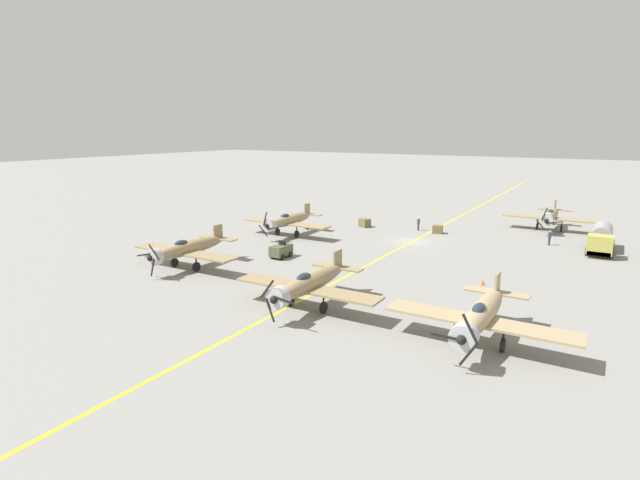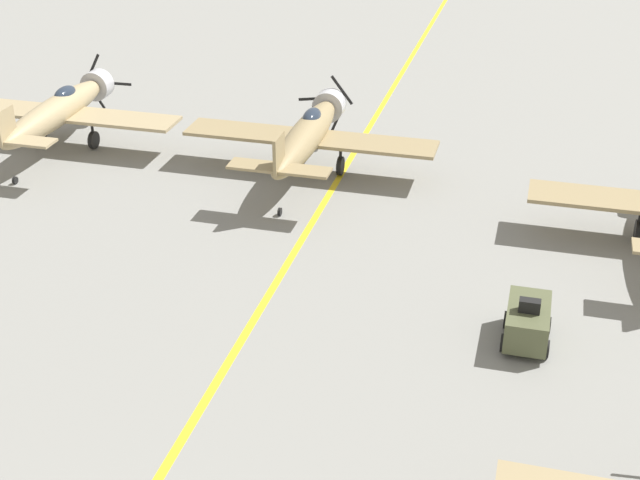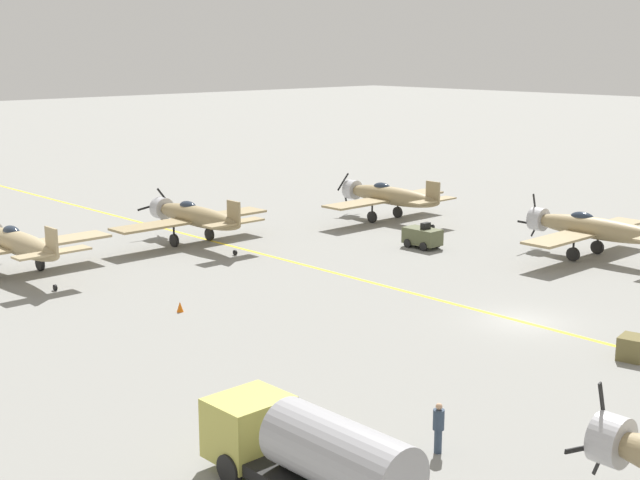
{
  "view_description": "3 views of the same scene",
  "coord_description": "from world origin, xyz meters",
  "px_view_note": "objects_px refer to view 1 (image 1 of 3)",
  "views": [
    {
      "loc": [
        -20.92,
        56.76,
        13.51
      ],
      "look_at": [
        4.03,
        15.16,
        2.66
      ],
      "focal_mm": 28.0,
      "sensor_mm": 36.0,
      "label": 1
    },
    {
      "loc": [
        8.95,
        -11.38,
        17.18
      ],
      "look_at": [
        1.72,
        16.0,
        2.07
      ],
      "focal_mm": 50.0,
      "sensor_mm": 36.0,
      "label": 2
    },
    {
      "loc": [
        -36.76,
        -24.35,
        13.53
      ],
      "look_at": [
        -0.93,
        13.89,
        2.15
      ],
      "focal_mm": 50.0,
      "sensor_mm": 36.0,
      "label": 3
    }
  ],
  "objects_px": {
    "airplane_near_left": "(551,216)",
    "fuel_tanker": "(601,239)",
    "supply_crate_mid_lane": "(365,223)",
    "airplane_far_left": "(481,315)",
    "tow_tractor": "(281,250)",
    "ground_crew_walking": "(418,223)",
    "airplane_far_center": "(309,283)",
    "ground_crew_inspecting": "(550,237)",
    "traffic_cone": "(483,282)",
    "supply_crate_by_tanker": "(438,229)",
    "airplane_mid_right": "(288,220)",
    "airplane_far_right": "(187,248)"
  },
  "relations": [
    {
      "from": "airplane_mid_right",
      "to": "traffic_cone",
      "type": "xyz_separation_m",
      "value": [
        -26.48,
        8.29,
        -1.74
      ]
    },
    {
      "from": "airplane_near_left",
      "to": "supply_crate_by_tanker",
      "type": "xyz_separation_m",
      "value": [
        12.42,
        9.83,
        -1.48
      ]
    },
    {
      "from": "airplane_near_left",
      "to": "ground_crew_walking",
      "type": "xyz_separation_m",
      "value": [
        15.31,
        9.21,
        -1.06
      ]
    },
    {
      "from": "supply_crate_by_tanker",
      "to": "traffic_cone",
      "type": "height_order",
      "value": "supply_crate_by_tanker"
    },
    {
      "from": "ground_crew_inspecting",
      "to": "supply_crate_mid_lane",
      "type": "distance_m",
      "value": 23.74
    },
    {
      "from": "airplane_far_left",
      "to": "tow_tractor",
      "type": "relative_size",
      "value": 4.62
    },
    {
      "from": "fuel_tanker",
      "to": "supply_crate_by_tanker",
      "type": "xyz_separation_m",
      "value": [
        18.84,
        -0.56,
        -0.98
      ]
    },
    {
      "from": "supply_crate_by_tanker",
      "to": "supply_crate_mid_lane",
      "type": "relative_size",
      "value": 0.91
    },
    {
      "from": "airplane_far_center",
      "to": "traffic_cone",
      "type": "bearing_deg",
      "value": -122.71
    },
    {
      "from": "airplane_near_left",
      "to": "ground_crew_inspecting",
      "type": "bearing_deg",
      "value": 109.36
    },
    {
      "from": "ground_crew_inspecting",
      "to": "supply_crate_by_tanker",
      "type": "relative_size",
      "value": 1.41
    },
    {
      "from": "fuel_tanker",
      "to": "traffic_cone",
      "type": "bearing_deg",
      "value": 66.41
    },
    {
      "from": "fuel_tanker",
      "to": "ground_crew_inspecting",
      "type": "bearing_deg",
      "value": -7.01
    },
    {
      "from": "traffic_cone",
      "to": "ground_crew_walking",
      "type": "bearing_deg",
      "value": -56.65
    },
    {
      "from": "ground_crew_walking",
      "to": "airplane_mid_right",
      "type": "bearing_deg",
      "value": 42.57
    },
    {
      "from": "airplane_far_left",
      "to": "airplane_near_left",
      "type": "bearing_deg",
      "value": -102.33
    },
    {
      "from": "airplane_mid_right",
      "to": "ground_crew_inspecting",
      "type": "xyz_separation_m",
      "value": [
        -29.52,
        -11.52,
        -1.03
      ]
    },
    {
      "from": "fuel_tanker",
      "to": "supply_crate_mid_lane",
      "type": "bearing_deg",
      "value": 0.82
    },
    {
      "from": "airplane_near_left",
      "to": "fuel_tanker",
      "type": "height_order",
      "value": "airplane_near_left"
    },
    {
      "from": "airplane_near_left",
      "to": "fuel_tanker",
      "type": "distance_m",
      "value": 12.22
    },
    {
      "from": "airplane_far_left",
      "to": "supply_crate_mid_lane",
      "type": "relative_size",
      "value": 8.56
    },
    {
      "from": "airplane_near_left",
      "to": "tow_tractor",
      "type": "xyz_separation_m",
      "value": [
        22.8,
        30.8,
        -1.22
      ]
    },
    {
      "from": "airplane_far_center",
      "to": "ground_crew_inspecting",
      "type": "distance_m",
      "value": 35.19
    },
    {
      "from": "airplane_far_center",
      "to": "fuel_tanker",
      "type": "height_order",
      "value": "airplane_far_center"
    },
    {
      "from": "airplane_far_right",
      "to": "fuel_tanker",
      "type": "xyz_separation_m",
      "value": [
        -34.7,
        -28.62,
        -0.5
      ]
    },
    {
      "from": "airplane_mid_right",
      "to": "supply_crate_mid_lane",
      "type": "xyz_separation_m",
      "value": [
        -5.8,
        -10.45,
        -1.43
      ]
    },
    {
      "from": "airplane_far_left",
      "to": "tow_tractor",
      "type": "xyz_separation_m",
      "value": [
        23.68,
        -11.59,
        -1.22
      ]
    },
    {
      "from": "ground_crew_inspecting",
      "to": "traffic_cone",
      "type": "xyz_separation_m",
      "value": [
        3.03,
        19.8,
        -0.71
      ]
    },
    {
      "from": "airplane_far_center",
      "to": "airplane_near_left",
      "type": "distance_m",
      "value": 44.04
    },
    {
      "from": "airplane_mid_right",
      "to": "ground_crew_inspecting",
      "type": "bearing_deg",
      "value": -155.43
    },
    {
      "from": "airplane_far_right",
      "to": "airplane_mid_right",
      "type": "distance_m",
      "value": 17.76
    },
    {
      "from": "airplane_far_left",
      "to": "supply_crate_mid_lane",
      "type": "xyz_separation_m",
      "value": [
        23.5,
        -31.6,
        -1.43
      ]
    },
    {
      "from": "traffic_cone",
      "to": "airplane_far_left",
      "type": "bearing_deg",
      "value": 102.36
    },
    {
      "from": "airplane_far_center",
      "to": "ground_crew_inspecting",
      "type": "height_order",
      "value": "airplane_far_center"
    },
    {
      "from": "airplane_near_left",
      "to": "airplane_far_left",
      "type": "bearing_deg",
      "value": 104.11
    },
    {
      "from": "airplane_far_center",
      "to": "airplane_far_left",
      "type": "bearing_deg",
      "value": -174.75
    },
    {
      "from": "ground_crew_walking",
      "to": "supply_crate_mid_lane",
      "type": "height_order",
      "value": "ground_crew_walking"
    },
    {
      "from": "ground_crew_inspecting",
      "to": "supply_crate_by_tanker",
      "type": "distance_m",
      "value": 13.52
    },
    {
      "from": "airplane_far_right",
      "to": "ground_crew_walking",
      "type": "distance_m",
      "value": 32.51
    },
    {
      "from": "airplane_far_left",
      "to": "fuel_tanker",
      "type": "xyz_separation_m",
      "value": [
        -5.54,
        -32.01,
        -0.5
      ]
    },
    {
      "from": "airplane_near_left",
      "to": "fuel_tanker",
      "type": "xyz_separation_m",
      "value": [
        -6.43,
        10.39,
        -0.5
      ]
    },
    {
      "from": "ground_crew_walking",
      "to": "tow_tractor",
      "type": "bearing_deg",
      "value": 70.87
    },
    {
      "from": "fuel_tanker",
      "to": "ground_crew_walking",
      "type": "distance_m",
      "value": 21.78
    },
    {
      "from": "airplane_far_left",
      "to": "airplane_mid_right",
      "type": "bearing_deg",
      "value": -49.35
    },
    {
      "from": "airplane_far_right",
      "to": "airplane_near_left",
      "type": "xyz_separation_m",
      "value": [
        -28.27,
        -39.01,
        0.0
      ]
    },
    {
      "from": "fuel_tanker",
      "to": "supply_crate_by_tanker",
      "type": "distance_m",
      "value": 18.88
    },
    {
      "from": "airplane_near_left",
      "to": "ground_crew_walking",
      "type": "distance_m",
      "value": 17.9
    },
    {
      "from": "airplane_far_left",
      "to": "supply_crate_mid_lane",
      "type": "distance_m",
      "value": 39.4
    },
    {
      "from": "airplane_mid_right",
      "to": "tow_tractor",
      "type": "relative_size",
      "value": 4.62
    },
    {
      "from": "tow_tractor",
      "to": "supply_crate_by_tanker",
      "type": "xyz_separation_m",
      "value": [
        -10.38,
        -20.98,
        -0.26
      ]
    }
  ]
}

